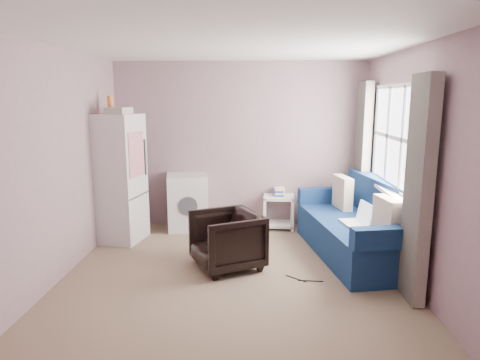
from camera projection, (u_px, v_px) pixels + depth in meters
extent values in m
cube|color=#866E57|center=(234.00, 280.00, 4.70)|extent=(3.80, 4.20, 0.02)
cube|color=silver|center=(233.00, 42.00, 4.22)|extent=(3.80, 4.20, 0.02)
cube|color=gray|center=(240.00, 145.00, 6.53)|extent=(3.80, 0.02, 2.50)
cube|color=gray|center=(214.00, 228.00, 2.39)|extent=(3.80, 0.02, 2.50)
cube|color=gray|center=(53.00, 166.00, 4.53)|extent=(0.02, 4.20, 2.50)
cube|color=gray|center=(418.00, 168.00, 4.40)|extent=(0.02, 4.20, 2.50)
cube|color=white|center=(396.00, 138.00, 5.04)|extent=(0.01, 1.60, 1.20)
imported|color=black|center=(227.00, 237.00, 4.97)|extent=(0.92, 0.94, 0.74)
cube|color=silver|center=(118.00, 178.00, 5.86)|extent=(0.71, 0.71, 1.75)
cube|color=#404047|center=(139.00, 196.00, 5.83)|extent=(0.12, 0.55, 0.02)
cube|color=#404047|center=(145.00, 157.00, 5.95)|extent=(0.03, 0.03, 0.50)
cube|color=silver|center=(137.00, 154.00, 5.69)|extent=(0.09, 0.41, 0.60)
cylinder|color=orange|center=(111.00, 105.00, 5.73)|extent=(0.09, 0.09, 0.24)
cube|color=#AEAEA3|center=(119.00, 111.00, 5.56)|extent=(0.31, 0.35, 0.09)
cube|color=silver|center=(187.00, 201.00, 6.48)|extent=(0.69, 0.69, 0.83)
cube|color=#404047|center=(187.00, 177.00, 6.38)|extent=(0.64, 0.62, 0.05)
cylinder|color=#404047|center=(188.00, 206.00, 6.19)|extent=(0.27, 0.07, 0.27)
cube|color=white|center=(279.00, 197.00, 6.51)|extent=(0.48, 0.48, 0.04)
cube|color=white|center=(278.00, 223.00, 6.59)|extent=(0.48, 0.48, 0.04)
cube|color=white|center=(265.00, 211.00, 6.57)|extent=(0.06, 0.46, 0.51)
cube|color=white|center=(292.00, 211.00, 6.54)|extent=(0.06, 0.46, 0.51)
cube|color=#26449F|center=(279.00, 194.00, 6.50)|extent=(0.16, 0.23, 0.03)
cube|color=beige|center=(280.00, 192.00, 6.50)|extent=(0.16, 0.23, 0.03)
cube|color=#26449F|center=(278.00, 190.00, 6.50)|extent=(0.18, 0.24, 0.03)
cube|color=beige|center=(279.00, 189.00, 6.48)|extent=(0.16, 0.23, 0.03)
cube|color=navy|center=(356.00, 238.00, 5.39)|extent=(1.29, 2.15, 0.45)
cube|color=navy|center=(386.00, 201.00, 5.35)|extent=(0.55, 2.02, 0.49)
cube|color=navy|center=(396.00, 237.00, 4.38)|extent=(0.96, 0.32, 0.22)
cube|color=navy|center=(330.00, 195.00, 6.27)|extent=(0.96, 0.32, 0.22)
cube|color=beige|center=(387.00, 218.00, 4.68)|extent=(0.21, 0.46, 0.45)
cube|color=beige|center=(343.00, 192.00, 5.94)|extent=(0.21, 0.46, 0.45)
cube|color=white|center=(354.00, 223.00, 5.22)|extent=(0.32, 0.41, 0.02)
cube|color=silver|center=(365.00, 213.00, 5.21)|extent=(0.13, 0.38, 0.24)
cube|color=white|center=(387.00, 190.00, 5.16)|extent=(0.14, 1.70, 0.04)
cube|color=white|center=(391.00, 188.00, 5.15)|extent=(0.02, 1.68, 0.05)
cube|color=white|center=(394.00, 138.00, 5.04)|extent=(0.02, 1.68, 0.05)
cube|color=white|center=(398.00, 86.00, 4.92)|extent=(0.02, 1.68, 0.05)
cube|color=white|center=(420.00, 145.00, 4.25)|extent=(0.02, 0.05, 1.20)
cube|color=white|center=(402.00, 140.00, 4.77)|extent=(0.02, 0.05, 1.20)
cube|color=white|center=(388.00, 136.00, 5.30)|extent=(0.02, 0.05, 1.20)
cube|color=white|center=(376.00, 132.00, 5.82)|extent=(0.02, 0.05, 1.20)
cube|color=beige|center=(418.00, 191.00, 4.06)|extent=(0.12, 0.46, 2.18)
cube|color=beige|center=(362.00, 158.00, 6.18)|extent=(0.12, 0.46, 2.18)
cylinder|color=black|center=(311.00, 281.00, 4.65)|extent=(0.27, 0.03, 0.01)
cylinder|color=black|center=(296.00, 279.00, 4.71)|extent=(0.22, 0.18, 0.01)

